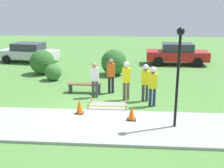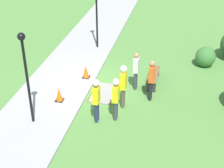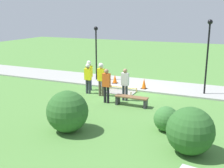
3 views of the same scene
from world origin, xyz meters
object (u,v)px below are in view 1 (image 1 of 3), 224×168
(park_bench, at_px, (85,86))
(bystander_in_orange_shirt, at_px, (111,74))
(worker_trainee, at_px, (145,79))
(parked_car_red, at_px, (177,54))
(bystander_in_gray_shirt, at_px, (95,78))
(worker_supervisor, at_px, (126,77))
(traffic_cone_near_patch, at_px, (79,106))
(worker_assistant, at_px, (153,83))
(lamppost_near, at_px, (179,63))
(parked_car_silver, at_px, (29,52))
(traffic_cone_far_patch, at_px, (132,113))

(park_bench, height_order, bystander_in_orange_shirt, bystander_in_orange_shirt)
(park_bench, relative_size, worker_trainee, 0.95)
(worker_trainee, bearing_deg, park_bench, 160.43)
(worker_trainee, bearing_deg, parked_car_red, 72.62)
(bystander_in_gray_shirt, distance_m, parked_car_red, 9.98)
(worker_supervisor, xyz_separation_m, parked_car_red, (3.69, 8.75, -0.33))
(park_bench, xyz_separation_m, bystander_in_gray_shirt, (0.65, -0.73, 0.66))
(traffic_cone_near_patch, xyz_separation_m, worker_trainee, (2.81, 2.06, 0.67))
(parked_car_red, bearing_deg, worker_assistant, -102.73)
(park_bench, distance_m, lamppost_near, 6.28)
(traffic_cone_near_patch, height_order, parked_car_silver, parked_car_silver)
(worker_assistant, distance_m, parked_car_silver, 13.35)
(traffic_cone_far_patch, relative_size, bystander_in_orange_shirt, 0.33)
(traffic_cone_near_patch, height_order, traffic_cone_far_patch, traffic_cone_near_patch)
(parked_car_silver, bearing_deg, traffic_cone_near_patch, -52.18)
(worker_assistant, distance_m, bystander_in_gray_shirt, 2.99)
(parked_car_red, bearing_deg, traffic_cone_far_patch, -104.71)
(worker_trainee, bearing_deg, traffic_cone_far_patch, -103.35)
(park_bench, height_order, worker_supervisor, worker_supervisor)
(traffic_cone_far_patch, distance_m, worker_assistant, 2.23)
(bystander_in_orange_shirt, bearing_deg, bystander_in_gray_shirt, -134.06)
(traffic_cone_near_patch, bearing_deg, worker_assistant, 23.71)
(traffic_cone_far_patch, distance_m, bystander_in_gray_shirt, 3.57)
(worker_assistant, bearing_deg, bystander_in_orange_shirt, 137.82)
(traffic_cone_far_patch, relative_size, worker_trainee, 0.33)
(traffic_cone_far_patch, relative_size, lamppost_near, 0.16)
(traffic_cone_far_patch, height_order, bystander_in_orange_shirt, bystander_in_orange_shirt)
(worker_supervisor, xyz_separation_m, worker_assistant, (1.22, -0.81, -0.05))
(park_bench, height_order, parked_car_silver, parked_car_silver)
(parked_car_red, bearing_deg, worker_supervisor, -111.08)
(parked_car_silver, bearing_deg, park_bench, -44.61)
(worker_supervisor, relative_size, bystander_in_gray_shirt, 1.08)
(worker_assistant, bearing_deg, worker_supervisor, 146.43)
(worker_trainee, height_order, bystander_in_orange_shirt, bystander_in_orange_shirt)
(worker_trainee, height_order, parked_car_red, worker_trainee)
(park_bench, relative_size, worker_supervisor, 0.89)
(worker_assistant, relative_size, lamppost_near, 0.51)
(bystander_in_gray_shirt, xyz_separation_m, parked_car_red, (5.26, 8.48, -0.17))
(bystander_in_orange_shirt, bearing_deg, parked_car_silver, 133.36)
(bystander_in_orange_shirt, relative_size, lamppost_near, 0.50)
(worker_assistant, bearing_deg, traffic_cone_far_patch, -115.79)
(park_bench, distance_m, worker_trainee, 3.41)
(traffic_cone_near_patch, xyz_separation_m, worker_assistant, (3.11, 1.37, 0.70))
(traffic_cone_far_patch, xyz_separation_m, bystander_in_gray_shirt, (-1.87, 2.97, 0.62))
(worker_supervisor, bearing_deg, traffic_cone_far_patch, -83.70)
(traffic_cone_near_patch, bearing_deg, parked_car_red, 62.93)
(worker_supervisor, distance_m, bystander_in_gray_shirt, 1.61)
(worker_trainee, xyz_separation_m, parked_car_silver, (-9.02, 8.86, -0.29))
(traffic_cone_far_patch, bearing_deg, worker_trainee, 76.65)
(bystander_in_gray_shirt, bearing_deg, traffic_cone_far_patch, -57.77)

